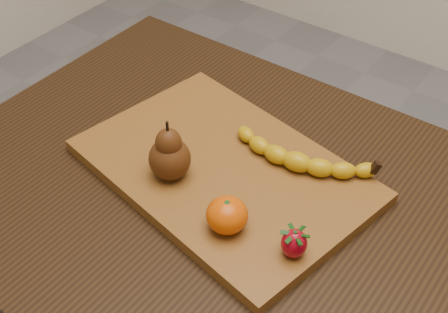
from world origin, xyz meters
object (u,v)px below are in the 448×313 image
Objects in this scene: cutting_board at (224,171)px; pear at (169,150)px; table at (242,241)px; mandarin at (227,215)px.

cutting_board is 4.43× the size of pear.
mandarin reaches higher than table.
table is 0.16m from mandarin.
mandarin is at bearing -71.84° from table.
table is at bearing 18.92° from pear.
cutting_board is 0.13m from mandarin.
table is 2.22× the size of cutting_board.
cutting_board is 7.51× the size of mandarin.
mandarin is (0.14, -0.04, -0.03)m from pear.
table is at bearing -14.93° from cutting_board.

